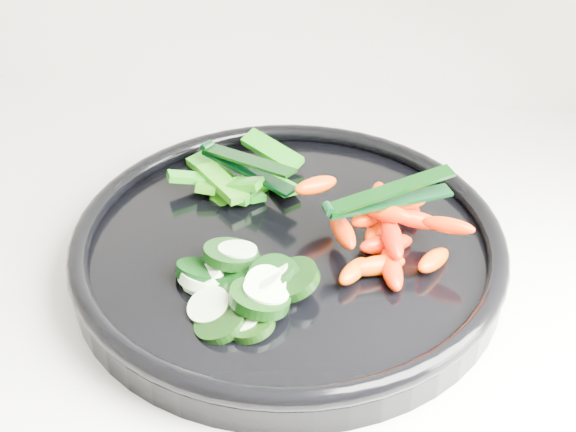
# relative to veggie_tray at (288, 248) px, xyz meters

# --- Properties ---
(veggie_tray) EXTENTS (0.41, 0.41, 0.04)m
(veggie_tray) POSITION_rel_veggie_tray_xyz_m (0.00, 0.00, 0.00)
(veggie_tray) COLOR black
(veggie_tray) RESTS_ON counter
(cucumber_pile) EXTENTS (0.12, 0.13, 0.04)m
(cucumber_pile) POSITION_rel_veggie_tray_xyz_m (-0.03, -0.07, 0.01)
(cucumber_pile) COLOR black
(cucumber_pile) RESTS_ON veggie_tray
(carrot_pile) EXTENTS (0.16, 0.15, 0.05)m
(carrot_pile) POSITION_rel_veggie_tray_xyz_m (0.08, 0.01, 0.02)
(carrot_pile) COLOR #F53C00
(carrot_pile) RESTS_ON veggie_tray
(pepper_pile) EXTENTS (0.13, 0.12, 0.04)m
(pepper_pile) POSITION_rel_veggie_tray_xyz_m (-0.06, 0.08, 0.01)
(pepper_pile) COLOR #246D0A
(pepper_pile) RESTS_ON veggie_tray
(tong_carrot) EXTENTS (0.11, 0.06, 0.02)m
(tong_carrot) POSITION_rel_veggie_tray_xyz_m (0.08, 0.01, 0.05)
(tong_carrot) COLOR black
(tong_carrot) RESTS_ON carrot_pile
(tong_pepper) EXTENTS (0.10, 0.08, 0.02)m
(tong_pepper) POSITION_rel_veggie_tray_xyz_m (-0.05, 0.08, 0.03)
(tong_pepper) COLOR black
(tong_pepper) RESTS_ON pepper_pile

